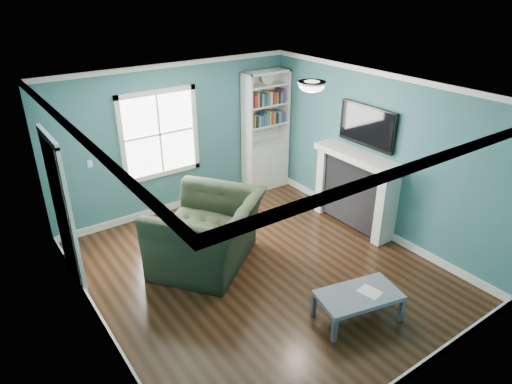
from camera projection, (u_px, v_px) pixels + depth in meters
floor at (260, 271)px, 6.60m from camera, size 5.00×5.00×0.00m
room_walls at (261, 170)px, 5.91m from camera, size 5.00×5.00×5.00m
trim at (261, 194)px, 6.06m from camera, size 4.50×5.00×2.60m
window at (160, 134)px, 7.64m from camera, size 1.40×0.06×1.50m
bookshelf at (265, 143)px, 8.81m from camera, size 0.90×0.35×2.31m
fireplace at (355, 191)px, 7.55m from camera, size 0.44×1.58×1.30m
tv at (367, 126)px, 7.14m from camera, size 0.06×1.10×0.65m
door at (62, 210)px, 6.01m from camera, size 0.12×0.98×2.17m
ceiling_fixture at (312, 85)px, 6.03m from camera, size 0.38×0.38×0.15m
light_switch at (90, 164)px, 7.12m from camera, size 0.08×0.01×0.12m
recliner at (207, 222)px, 6.51m from camera, size 1.85×1.74×1.36m
coffee_table at (359, 297)px, 5.57m from camera, size 1.11×0.77×0.37m
paper_sheet at (370, 292)px, 5.58m from camera, size 0.25×0.30×0.00m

